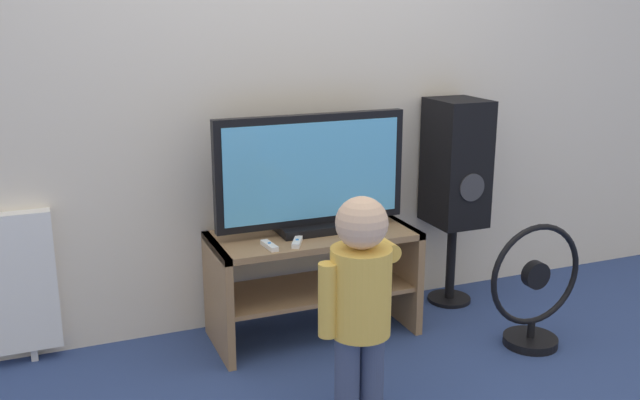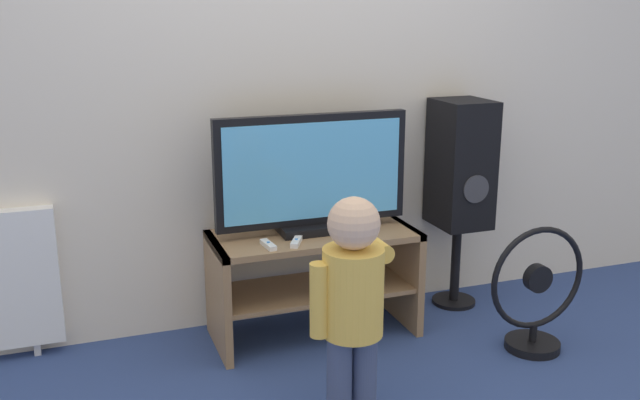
{
  "view_description": "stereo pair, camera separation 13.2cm",
  "coord_description": "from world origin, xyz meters",
  "views": [
    {
      "loc": [
        -1.2,
        -2.79,
        1.56
      ],
      "look_at": [
        0.0,
        0.13,
        0.71
      ],
      "focal_mm": 40.0,
      "sensor_mm": 36.0,
      "label": 1
    },
    {
      "loc": [
        -1.07,
        -2.84,
        1.56
      ],
      "look_at": [
        0.0,
        0.13,
        0.71
      ],
      "focal_mm": 40.0,
      "sensor_mm": 36.0,
      "label": 2
    }
  ],
  "objects": [
    {
      "name": "ground_plane",
      "position": [
        0.0,
        0.0,
        0.0
      ],
      "size": [
        16.0,
        16.0,
        0.0
      ],
      "primitive_type": "plane",
      "color": "navy"
    },
    {
      "name": "wall_back",
      "position": [
        0.0,
        0.52,
        1.3
      ],
      "size": [
        10.0,
        0.06,
        2.6
      ],
      "color": "silver",
      "rests_on": "ground_plane"
    },
    {
      "name": "speaker_tower",
      "position": [
        0.84,
        0.32,
        0.75
      ],
      "size": [
        0.26,
        0.32,
        1.11
      ],
      "color": "black",
      "rests_on": "ground_plane"
    },
    {
      "name": "remote_primary",
      "position": [
        -0.26,
        0.09,
        0.53
      ],
      "size": [
        0.05,
        0.13,
        0.03
      ],
      "color": "white",
      "rests_on": "tv_stand"
    },
    {
      "name": "floor_fan",
      "position": [
        0.92,
        -0.29,
        0.27
      ],
      "size": [
        0.5,
        0.26,
        0.6
      ],
      "color": "black",
      "rests_on": "ground_plane"
    },
    {
      "name": "remote_secondary",
      "position": [
        -0.13,
        0.09,
        0.53
      ],
      "size": [
        0.09,
        0.13,
        0.03
      ],
      "color": "white",
      "rests_on": "tv_stand"
    },
    {
      "name": "tv_stand",
      "position": [
        0.0,
        0.22,
        0.34
      ],
      "size": [
        0.98,
        0.44,
        0.52
      ],
      "color": "#93704C",
      "rests_on": "ground_plane"
    },
    {
      "name": "child",
      "position": [
        -0.12,
        -0.55,
        0.53
      ],
      "size": [
        0.34,
        0.5,
        0.91
      ],
      "color": "#3F4C72",
      "rests_on": "ground_plane"
    },
    {
      "name": "game_console",
      "position": [
        0.22,
        0.18,
        0.54
      ],
      "size": [
        0.05,
        0.19,
        0.04
      ],
      "color": "white",
      "rests_on": "tv_stand"
    },
    {
      "name": "television",
      "position": [
        0.0,
        0.24,
        0.8
      ],
      "size": [
        0.93,
        0.2,
        0.57
      ],
      "color": "black",
      "rests_on": "tv_stand"
    }
  ]
}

